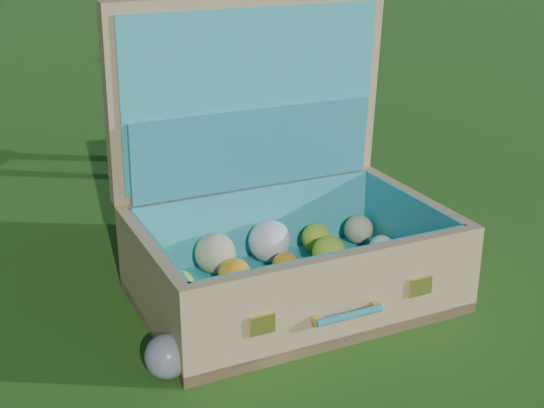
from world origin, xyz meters
The scene contains 3 objects.
ground centered at (0.00, 0.00, 0.00)m, with size 60.00×60.00×0.00m, color #215114.
stray_ball centered at (-0.39, -0.06, 0.04)m, with size 0.08×0.08×0.08m, color teal.
suitcase centered at (-0.06, 0.13, 0.16)m, with size 0.63×0.49×0.57m.
Camera 1 is at (-0.79, -1.06, 0.73)m, focal length 50.00 mm.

